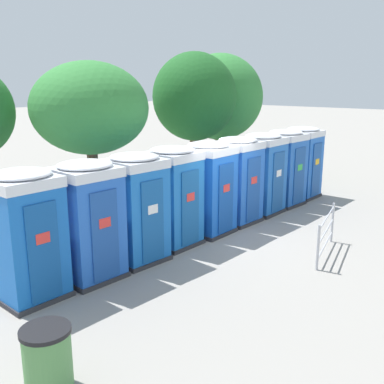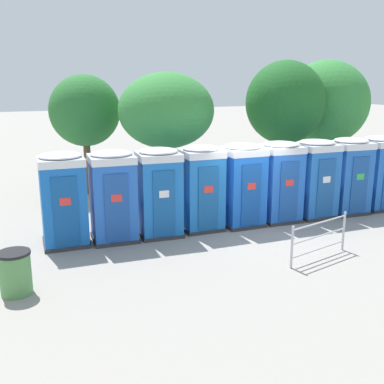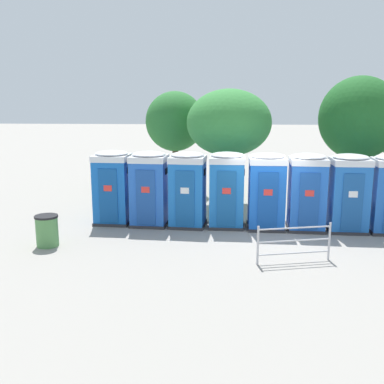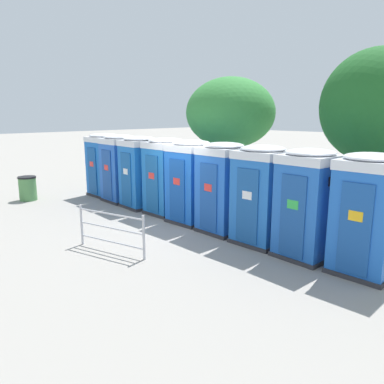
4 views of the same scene
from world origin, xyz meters
The scene contains 13 objects.
ground_plane centered at (0.00, 0.00, 0.00)m, with size 120.00×120.00×0.00m, color gray.
portapotty_0 centered at (-5.24, 0.62, 1.28)m, with size 1.24×1.24×2.54m.
portapotty_1 centered at (-3.93, 0.46, 1.28)m, with size 1.29×1.27×2.54m.
portapotty_2 centered at (-2.62, 0.39, 1.28)m, with size 1.29×1.30×2.54m.
portapotty_3 centered at (-1.30, 0.42, 1.28)m, with size 1.21×1.23×2.54m.
portapotty_4 centered at (0.01, 0.28, 1.28)m, with size 1.22×1.21×2.54m.
portapotty_5 centered at (1.33, 0.23, 1.28)m, with size 1.25×1.26×2.54m.
portapotty_6 centered at (2.64, 0.17, 1.28)m, with size 1.24×1.22×2.54m.
street_tree_0 centered at (3.94, 3.95, 3.49)m, with size 3.16×3.16×5.16m.
street_tree_2 centered at (-1.20, 3.66, 3.32)m, with size 3.38×3.38×4.66m.
street_tree_3 centered at (-3.61, 6.14, 3.23)m, with size 2.67×2.67×4.61m.
trash_can centered at (-6.60, -2.02, 0.47)m, with size 0.68×0.68×0.93m.
event_barrier centered at (0.45, -2.91, 0.57)m, with size 2.00×0.53×1.05m.
Camera 3 is at (-1.53, -14.42, 4.31)m, focal length 42.00 mm.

